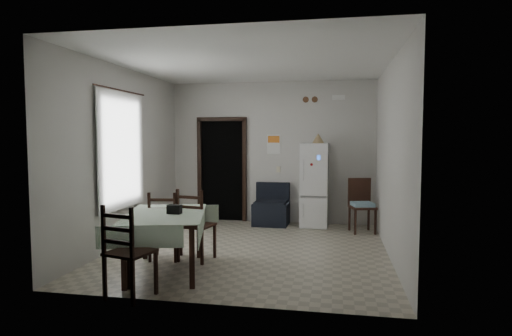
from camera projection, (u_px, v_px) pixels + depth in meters
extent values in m
plane|color=#A79E88|center=(250.00, 249.00, 6.73)|extent=(4.50, 4.50, 0.00)
cube|color=black|center=(225.00, 170.00, 9.26)|extent=(0.90, 0.45, 2.10)
cube|color=black|center=(200.00, 171.00, 9.11)|extent=(0.08, 0.10, 2.18)
cube|color=black|center=(245.00, 171.00, 8.93)|extent=(0.08, 0.10, 2.18)
cube|color=black|center=(222.00, 119.00, 8.94)|extent=(1.06, 0.10, 0.08)
cube|color=silver|center=(116.00, 151.00, 6.81)|extent=(0.10, 1.20, 1.60)
cube|color=white|center=(122.00, 151.00, 6.79)|extent=(0.02, 1.45, 1.85)
cylinder|color=black|center=(121.00, 90.00, 6.72)|extent=(0.02, 1.60, 0.02)
cube|color=white|center=(274.00, 144.00, 8.80)|extent=(0.28, 0.02, 0.40)
cube|color=orange|center=(274.00, 139.00, 8.79)|extent=(0.24, 0.01, 0.14)
cube|color=beige|center=(278.00, 169.00, 8.82)|extent=(0.08, 0.02, 0.12)
cylinder|color=brown|center=(306.00, 100.00, 8.61)|extent=(0.12, 0.03, 0.12)
cylinder|color=brown|center=(315.00, 99.00, 8.58)|extent=(0.12, 0.03, 0.12)
cube|color=white|center=(339.00, 97.00, 8.47)|extent=(0.25, 0.07, 0.09)
cone|color=tan|center=(318.00, 138.00, 8.30)|extent=(0.26, 0.26, 0.19)
cube|color=black|center=(174.00, 209.00, 5.52)|extent=(0.18, 0.11, 0.12)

